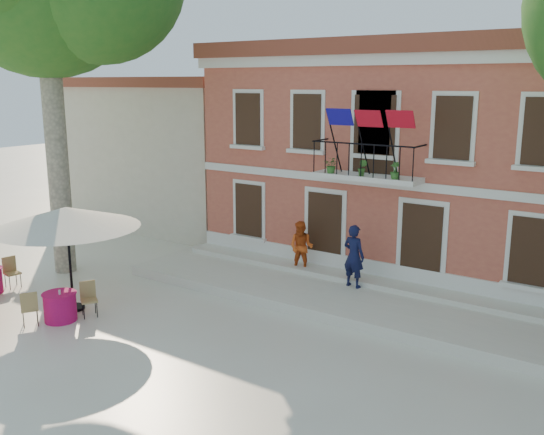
{
  "coord_description": "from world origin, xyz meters",
  "views": [
    {
      "loc": [
        9.6,
        -10.38,
        6.22
      ],
      "look_at": [
        0.06,
        3.5,
        2.43
      ],
      "focal_mm": 40.0,
      "sensor_mm": 36.0,
      "label": 1
    }
  ],
  "objects_px": {
    "patio_umbrella": "(67,218)",
    "cafe_table_3": "(60,306)",
    "pedestrian_navy": "(354,256)",
    "pedestrian_orange": "(301,247)"
  },
  "relations": [
    {
      "from": "pedestrian_navy",
      "to": "pedestrian_orange",
      "type": "height_order",
      "value": "pedestrian_navy"
    },
    {
      "from": "patio_umbrella",
      "to": "pedestrian_navy",
      "type": "relative_size",
      "value": 2.1
    },
    {
      "from": "pedestrian_navy",
      "to": "pedestrian_orange",
      "type": "distance_m",
      "value": 2.02
    },
    {
      "from": "pedestrian_orange",
      "to": "cafe_table_3",
      "type": "relative_size",
      "value": 0.89
    },
    {
      "from": "patio_umbrella",
      "to": "cafe_table_3",
      "type": "bearing_deg",
      "value": -59.93
    },
    {
      "from": "patio_umbrella",
      "to": "pedestrian_orange",
      "type": "height_order",
      "value": "patio_umbrella"
    },
    {
      "from": "patio_umbrella",
      "to": "pedestrian_orange",
      "type": "xyz_separation_m",
      "value": [
        3.97,
        5.68,
        -1.5
      ]
    },
    {
      "from": "pedestrian_navy",
      "to": "cafe_table_3",
      "type": "bearing_deg",
      "value": 55.01
    },
    {
      "from": "cafe_table_3",
      "to": "patio_umbrella",
      "type": "bearing_deg",
      "value": 120.07
    },
    {
      "from": "patio_umbrella",
      "to": "cafe_table_3",
      "type": "xyz_separation_m",
      "value": [
        0.42,
        -0.72,
        -2.2
      ]
    }
  ]
}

